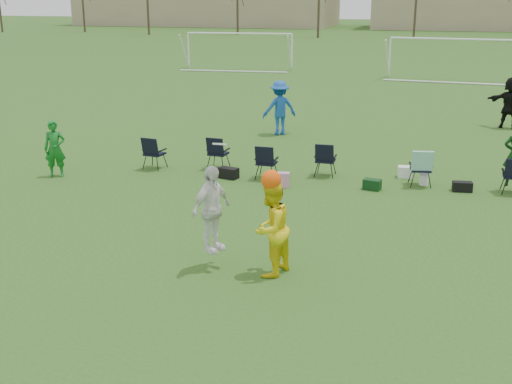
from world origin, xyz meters
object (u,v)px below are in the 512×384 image
(fielder_black, at_px, (511,103))
(goal_left, at_px, (239,41))
(fielder_green_near, at_px, (55,149))
(goal_mid, at_px, (452,47))
(center_contest, at_px, (249,220))
(fielder_blue, at_px, (280,108))

(fielder_black, xyz_separation_m, goal_left, (-16.18, 16.86, 0.94))
(fielder_green_near, distance_m, goal_mid, 27.92)
(fielder_green_near, relative_size, goal_left, 0.22)
(center_contest, relative_size, goal_mid, 0.33)
(goal_mid, bearing_deg, fielder_blue, -104.15)
(fielder_black, xyz_separation_m, goal_mid, (-2.18, 14.86, 0.94))
(fielder_blue, relative_size, goal_mid, 0.27)
(fielder_black, relative_size, goal_left, 0.27)
(fielder_black, distance_m, goal_left, 23.39)
(fielder_green_near, distance_m, center_contest, 8.57)
(fielder_blue, relative_size, goal_left, 0.27)
(fielder_blue, height_order, fielder_black, fielder_blue)
(goal_mid, bearing_deg, goal_left, 175.87)
(fielder_blue, distance_m, goal_mid, 19.44)
(fielder_green_near, height_order, goal_left, goal_left)
(center_contest, bearing_deg, fielder_green_near, 146.10)
(center_contest, bearing_deg, fielder_blue, 101.38)
(fielder_blue, height_order, center_contest, center_contest)
(goal_left, distance_m, goal_mid, 14.14)
(fielder_green_near, relative_size, goal_mid, 0.22)
(fielder_green_near, bearing_deg, fielder_black, 17.58)
(fielder_black, height_order, center_contest, center_contest)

